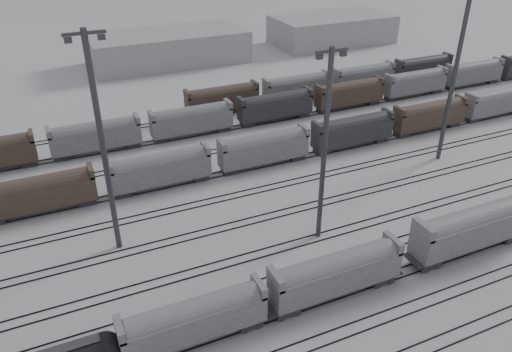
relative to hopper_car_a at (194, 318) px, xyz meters
name	(u,v)px	position (x,y,z in m)	size (l,w,h in m)	color
ground	(323,307)	(13.93, -1.00, -3.18)	(900.00, 900.00, 0.00)	silver
tracks	(256,222)	(13.93, 16.50, -3.10)	(220.00, 71.50, 0.16)	black
hopper_car_a	(194,318)	(0.00, 0.00, 0.00)	(14.40, 2.86, 5.15)	#242426
hopper_car_b	(336,272)	(15.96, 0.00, 0.19)	(15.24, 3.03, 5.45)	#242426
hopper_car_c	(474,226)	(35.42, 0.00, 0.55)	(16.89, 3.35, 6.04)	#242426
light_mast_b	(102,143)	(-3.89, 18.69, 11.19)	(4.33, 0.69, 27.09)	#39393B
light_mast_c	(325,145)	(20.09, 10.40, 9.89)	(3.94, 0.63, 24.64)	#39393B
light_mast_d	(455,74)	(49.77, 21.18, 11.46)	(4.42, 0.71, 27.61)	#39393B
bg_string_near	(264,150)	(21.93, 31.00, -0.38)	(151.00, 3.00, 5.60)	gray
bg_string_mid	(275,107)	(31.93, 47.00, -0.38)	(151.00, 3.00, 5.60)	#242426
bg_string_far	(331,83)	(49.43, 55.00, -0.38)	(66.00, 3.00, 5.60)	#4C3830
warehouse_mid	(169,48)	(23.93, 94.00, 0.82)	(40.00, 18.00, 8.00)	#A2A2A4
warehouse_right	(332,29)	(73.93, 94.00, 0.82)	(35.00, 18.00, 8.00)	#A2A2A4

